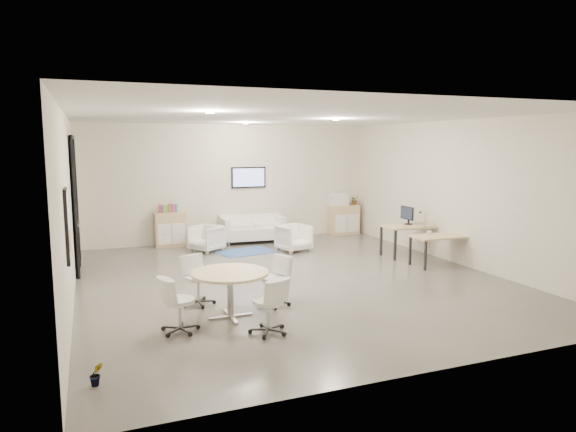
# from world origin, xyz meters

# --- Properties ---
(room_shell) EXTENTS (9.60, 10.60, 4.80)m
(room_shell) POSITION_xyz_m (0.00, 0.00, 1.60)
(room_shell) COLOR #53504C
(room_shell) RESTS_ON ground
(glass_door) EXTENTS (0.09, 1.90, 2.85)m
(glass_door) POSITION_xyz_m (-3.95, 2.51, 1.50)
(glass_door) COLOR black
(glass_door) RESTS_ON room_shell
(artwork) EXTENTS (0.05, 0.54, 1.04)m
(artwork) POSITION_xyz_m (-3.97, -1.60, 1.55)
(artwork) COLOR black
(artwork) RESTS_ON room_shell
(wall_tv) EXTENTS (0.98, 0.06, 0.58)m
(wall_tv) POSITION_xyz_m (0.50, 4.46, 1.75)
(wall_tv) COLOR black
(wall_tv) RESTS_ON room_shell
(ceiling_spots) EXTENTS (3.14, 4.14, 0.03)m
(ceiling_spots) POSITION_xyz_m (-0.20, 0.83, 3.18)
(ceiling_spots) COLOR #FFEAC6
(ceiling_spots) RESTS_ON room_shell
(sideboard_left) EXTENTS (0.80, 0.41, 0.90)m
(sideboard_left) POSITION_xyz_m (-1.72, 4.27, 0.45)
(sideboard_left) COLOR tan
(sideboard_left) RESTS_ON room_shell
(sideboard_right) EXTENTS (0.87, 0.42, 0.87)m
(sideboard_right) POSITION_xyz_m (3.40, 4.26, 0.43)
(sideboard_right) COLOR tan
(sideboard_right) RESTS_ON room_shell
(books) EXTENTS (0.46, 0.14, 0.22)m
(books) POSITION_xyz_m (-1.76, 4.27, 1.01)
(books) COLOR red
(books) RESTS_ON sideboard_left
(printer) EXTENTS (0.55, 0.47, 0.36)m
(printer) POSITION_xyz_m (3.21, 4.27, 1.04)
(printer) COLOR white
(printer) RESTS_ON sideboard_right
(loveseat) EXTENTS (1.75, 0.95, 0.64)m
(loveseat) POSITION_xyz_m (0.47, 4.07, 0.35)
(loveseat) COLOR white
(loveseat) RESTS_ON room_shell
(blue_rug) EXTENTS (1.53, 1.19, 0.01)m
(blue_rug) POSITION_xyz_m (-0.09, 2.84, 0.01)
(blue_rug) COLOR #315996
(blue_rug) RESTS_ON room_shell
(armchair_left) EXTENTS (0.93, 0.94, 0.72)m
(armchair_left) POSITION_xyz_m (-0.97, 3.30, 0.36)
(armchair_left) COLOR white
(armchair_left) RESTS_ON room_shell
(armchair_right) EXTENTS (0.85, 0.82, 0.73)m
(armchair_right) POSITION_xyz_m (1.08, 2.51, 0.37)
(armchair_right) COLOR white
(armchair_right) RESTS_ON room_shell
(desk_rear) EXTENTS (1.46, 0.78, 0.74)m
(desk_rear) POSITION_xyz_m (3.51, 0.98, 0.67)
(desk_rear) COLOR tan
(desk_rear) RESTS_ON room_shell
(desk_front) EXTENTS (1.31, 0.69, 0.67)m
(desk_front) POSITION_xyz_m (3.52, -0.10, 0.60)
(desk_front) COLOR tan
(desk_front) RESTS_ON room_shell
(monitor) EXTENTS (0.20, 0.50, 0.44)m
(monitor) POSITION_xyz_m (3.47, 1.13, 0.98)
(monitor) COLOR black
(monitor) RESTS_ON desk_rear
(round_table) EXTENTS (1.20, 1.20, 0.73)m
(round_table) POSITION_xyz_m (-1.71, -1.77, 0.64)
(round_table) COLOR tan
(round_table) RESTS_ON room_shell
(meeting_chairs) EXTENTS (2.42, 2.42, 0.82)m
(meeting_chairs) POSITION_xyz_m (-1.71, -1.77, 0.41)
(meeting_chairs) COLOR white
(meeting_chairs) RESTS_ON room_shell
(plant_cabinet) EXTENTS (0.32, 0.34, 0.22)m
(plant_cabinet) POSITION_xyz_m (3.75, 4.28, 0.98)
(plant_cabinet) COLOR #3F7F3F
(plant_cabinet) RESTS_ON sideboard_right
(plant_floor) EXTENTS (0.20, 0.29, 0.12)m
(plant_floor) POSITION_xyz_m (-3.70, -3.43, 0.06)
(plant_floor) COLOR #3F7F3F
(plant_floor) RESTS_ON room_shell
(cup) EXTENTS (0.13, 0.11, 0.11)m
(cup) POSITION_xyz_m (3.36, 0.10, 0.73)
(cup) COLOR white
(cup) RESTS_ON desk_front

